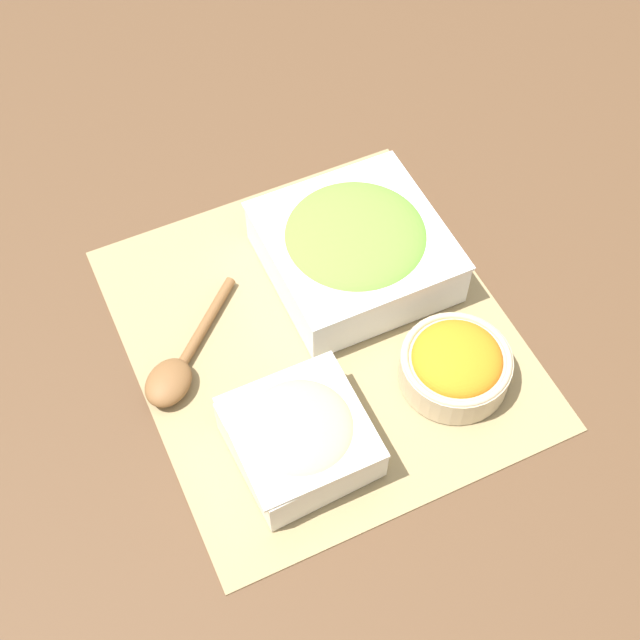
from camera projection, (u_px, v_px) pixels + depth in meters
ground_plane at (320, 336)px, 1.03m from camera, size 3.00×3.00×0.00m
placemat at (320, 336)px, 1.02m from camera, size 0.46×0.42×0.00m
cucumber_bowl at (300, 436)px, 0.91m from camera, size 0.14×0.14×0.07m
lettuce_bowl at (355, 247)px, 1.04m from camera, size 0.20×0.20×0.08m
carrot_bowl at (456, 364)px, 0.97m from camera, size 0.12×0.12×0.06m
wooden_spoon at (176, 371)px, 0.98m from camera, size 0.15×0.16×0.03m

